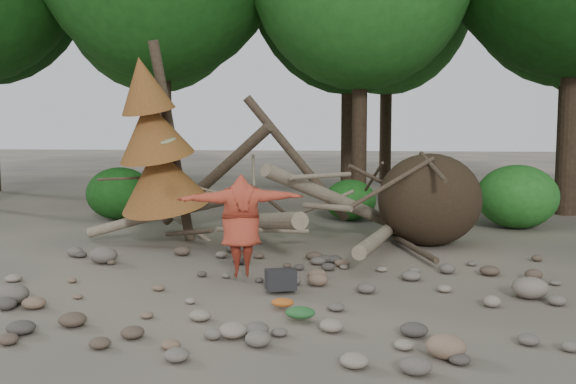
# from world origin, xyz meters

# --- Properties ---
(ground) EXTENTS (120.00, 120.00, 0.00)m
(ground) POSITION_xyz_m (0.00, 0.00, 0.00)
(ground) COLOR #514C44
(ground) RESTS_ON ground
(deadfall_pile) EXTENTS (8.55, 5.24, 3.30)m
(deadfall_pile) POSITION_xyz_m (2.02, 4.24, 0.95)
(deadfall_pile) COLOR #332619
(deadfall_pile) RESTS_ON ground
(dead_conifer) EXTENTS (2.06, 2.16, 4.35)m
(dead_conifer) POSITION_xyz_m (-3.12, 3.37, 2.11)
(dead_conifer) COLOR #4C3F30
(dead_conifer) RESTS_ON ground
(bush_left) EXTENTS (1.80, 1.80, 1.44)m
(bush_left) POSITION_xyz_m (-5.50, 7.20, 0.72)
(bush_left) COLOR #164C14
(bush_left) RESTS_ON ground
(bush_mid) EXTENTS (1.40, 1.40, 1.12)m
(bush_mid) POSITION_xyz_m (0.80, 7.80, 0.56)
(bush_mid) COLOR #1E611C
(bush_mid) RESTS_ON ground
(bush_right) EXTENTS (2.00, 2.00, 1.60)m
(bush_right) POSITION_xyz_m (5.00, 7.00, 0.80)
(bush_right) COLOR #277323
(bush_right) RESTS_ON ground
(frisbee_thrower) EXTENTS (2.51, 1.19, 2.30)m
(frisbee_thrower) POSITION_xyz_m (-0.76, 0.66, 0.92)
(frisbee_thrower) COLOR #AE3B27
(frisbee_thrower) RESTS_ON ground
(backpack) EXTENTS (0.52, 0.43, 0.30)m
(backpack) POSITION_xyz_m (-0.00, -0.06, 0.15)
(backpack) COLOR black
(backpack) RESTS_ON ground
(cloth_green) EXTENTS (0.39, 0.33, 0.15)m
(cloth_green) POSITION_xyz_m (0.45, -1.48, 0.07)
(cloth_green) COLOR #265F2B
(cloth_green) RESTS_ON ground
(cloth_orange) EXTENTS (0.32, 0.26, 0.12)m
(cloth_orange) POSITION_xyz_m (0.15, -0.97, 0.06)
(cloth_orange) COLOR #B6581F
(cloth_orange) RESTS_ON ground
(boulder_front_left) EXTENTS (0.50, 0.45, 0.30)m
(boulder_front_left) POSITION_xyz_m (-3.75, -1.17, 0.15)
(boulder_front_left) COLOR #655C54
(boulder_front_left) RESTS_ON ground
(boulder_front_right) EXTENTS (0.44, 0.40, 0.26)m
(boulder_front_right) POSITION_xyz_m (2.19, -2.59, 0.13)
(boulder_front_right) COLOR #856953
(boulder_front_right) RESTS_ON ground
(boulder_mid_right) EXTENTS (0.53, 0.48, 0.32)m
(boulder_mid_right) POSITION_xyz_m (3.71, 0.11, 0.16)
(boulder_mid_right) COLOR gray
(boulder_mid_right) RESTS_ON ground
(boulder_mid_left) EXTENTS (0.52, 0.47, 0.31)m
(boulder_mid_left) POSITION_xyz_m (-3.59, 1.65, 0.16)
(boulder_mid_left) COLOR #655D55
(boulder_mid_left) RESTS_ON ground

